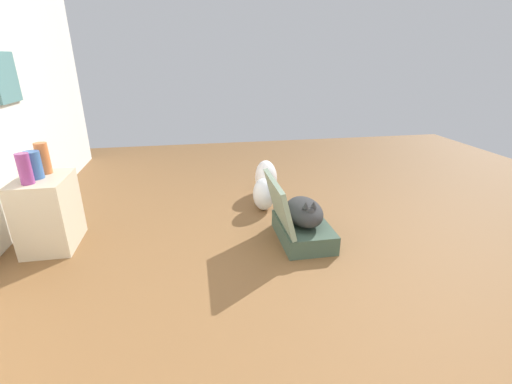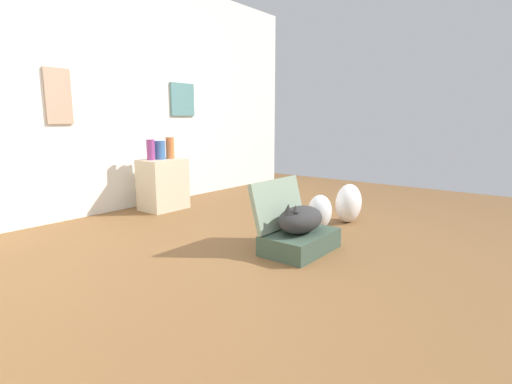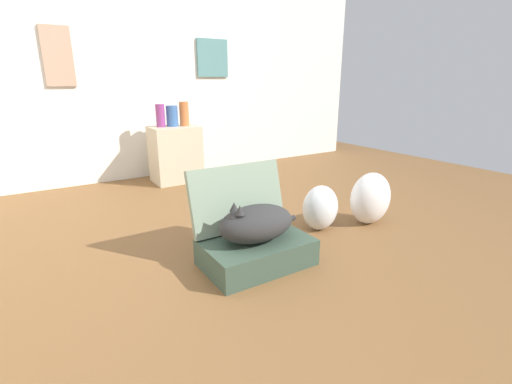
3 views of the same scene
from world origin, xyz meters
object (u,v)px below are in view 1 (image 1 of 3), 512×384
plastic_bag_white (264,194)px  vase_tall (25,169)px  cat (304,211)px  side_table (48,213)px  plastic_bag_clear (266,178)px  vase_short (43,158)px  suitcase_base (303,231)px  vase_round (33,165)px

plastic_bag_white → vase_tall: size_ratio=1.43×
cat → side_table: size_ratio=0.93×
plastic_bag_clear → vase_tall: size_ratio=1.71×
plastic_bag_clear → vase_short: (-0.65, 1.87, 0.49)m
suitcase_base → vase_tall: 2.09m
side_table → vase_tall: vase_tall is taller
cat → plastic_bag_white: (0.65, 0.20, -0.09)m
cat → vase_tall: bearing=85.5°
suitcase_base → plastic_bag_white: plastic_bag_white is taller
vase_round → suitcase_base: bearing=-97.7°
cat → plastic_bag_white: 0.69m
side_table → vase_tall: bearing=163.2°
vase_tall → plastic_bag_white: bearing=-74.6°
plastic_bag_white → side_table: side_table is taller
plastic_bag_white → plastic_bag_clear: 0.40m
vase_tall → vase_round: vase_tall is taller
vase_short → vase_tall: bearing=170.8°
suitcase_base → vase_short: size_ratio=2.50×
vase_round → cat: bearing=-97.8°
cat → vase_tall: vase_tall is taller
cat → plastic_bag_clear: 1.04m
cat → vase_round: bearing=82.2°
suitcase_base → cat: bearing=177.0°
plastic_bag_white → vase_tall: 1.94m
vase_short → vase_round: bearing=166.0°
vase_tall → vase_round: (0.12, -0.01, -0.01)m
vase_short → vase_round: 0.12m
vase_tall → vase_round: bearing=-4.3°
vase_short → vase_round: (-0.12, 0.03, -0.02)m
cat → side_table: bearing=82.1°
plastic_bag_clear → vase_short: 2.04m
suitcase_base → plastic_bag_clear: bearing=5.2°
plastic_bag_white → vase_tall: bearing=105.4°
vase_round → side_table: bearing=-90.0°
plastic_bag_clear → vase_round: vase_round is taller
side_table → vase_tall: (-0.12, 0.04, 0.39)m
vase_tall → vase_short: vase_short is taller
plastic_bag_white → suitcase_base: bearing=-163.1°
plastic_bag_clear → cat: bearing=-174.9°
side_table → vase_round: bearing=90.0°
cat → vase_round: 2.05m
plastic_bag_clear → plastic_bag_white: bearing=165.0°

